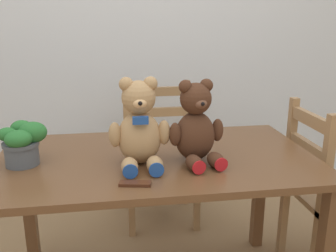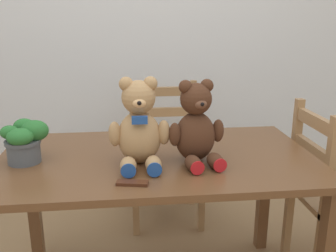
% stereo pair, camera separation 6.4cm
% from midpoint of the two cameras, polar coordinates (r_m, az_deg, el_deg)
% --- Properties ---
extents(wall_back, '(8.00, 0.04, 2.60)m').
position_cam_midpoint_polar(wall_back, '(2.82, -3.32, 15.56)').
color(wall_back, silver).
rests_on(wall_back, ground_plane).
extents(dining_table, '(1.39, 0.79, 0.74)m').
position_cam_midpoint_polar(dining_table, '(1.71, -0.57, -7.80)').
color(dining_table, brown).
rests_on(dining_table, ground_plane).
extents(wooden_chair_behind, '(0.46, 0.41, 0.92)m').
position_cam_midpoint_polar(wooden_chair_behind, '(2.52, 0.28, -4.13)').
color(wooden_chair_behind, '#997047').
rests_on(wooden_chair_behind, ground_plane).
extents(wooden_chair_side, '(0.45, 0.39, 0.93)m').
position_cam_midpoint_polar(wooden_chair_side, '(2.13, 24.88, -9.65)').
color(wooden_chair_side, '#997047').
rests_on(wooden_chair_side, ground_plane).
extents(teddy_bear_left, '(0.25, 0.25, 0.37)m').
position_cam_midpoint_polar(teddy_bear_left, '(1.54, -3.20, -0.24)').
color(teddy_bear_left, tan).
rests_on(teddy_bear_left, dining_table).
extents(teddy_bear_right, '(0.25, 0.26, 0.35)m').
position_cam_midpoint_polar(teddy_bear_right, '(1.57, 5.51, -0.20)').
color(teddy_bear_right, '#472819').
rests_on(teddy_bear_right, dining_table).
extents(potted_plant, '(0.19, 0.17, 0.18)m').
position_cam_midpoint_polar(potted_plant, '(1.67, -19.98, -2.08)').
color(potted_plant, '#4C5156').
rests_on(potted_plant, dining_table).
extents(chocolate_bar, '(0.12, 0.06, 0.01)m').
position_cam_midpoint_polar(chocolate_bar, '(1.40, -4.12, -8.67)').
color(chocolate_bar, '#472314').
rests_on(chocolate_bar, dining_table).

